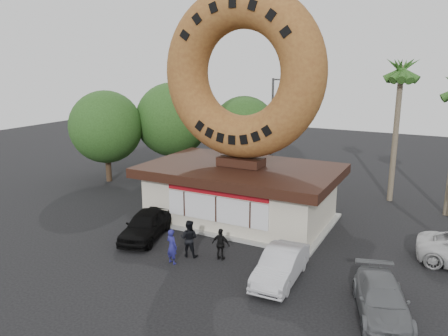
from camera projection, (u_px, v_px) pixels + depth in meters
ground at (188, 257)px, 21.17m from camera, size 90.00×90.00×0.00m
donut_shop at (241, 191)px, 25.92m from camera, size 11.20×7.20×3.80m
giant_donut at (242, 73)px, 24.32m from camera, size 9.61×2.45×9.61m
tree_west at (173, 120)px, 35.55m from camera, size 6.00×6.00×7.65m
tree_mid at (244, 129)px, 34.95m from camera, size 5.20×5.20×6.63m
tree_far at (106, 127)px, 33.74m from camera, size 5.60×5.60×7.14m
palm_near at (401, 75)px, 27.90m from camera, size 2.60×2.60×9.75m
street_lamp at (274, 123)px, 34.74m from camera, size 2.11×0.20×8.00m
person_left at (172, 246)px, 20.34m from camera, size 0.69×0.54×1.69m
person_center at (189, 238)px, 21.07m from camera, size 1.02×0.86×1.84m
person_right at (221, 244)px, 20.73m from camera, size 0.92×0.41×1.56m
car_black at (146, 225)px, 23.31m from camera, size 2.81×4.65×1.48m
car_silver at (281, 265)px, 18.77m from camera, size 1.63×4.26×1.39m
car_grey at (382, 300)px, 16.17m from camera, size 3.01×4.72×1.27m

